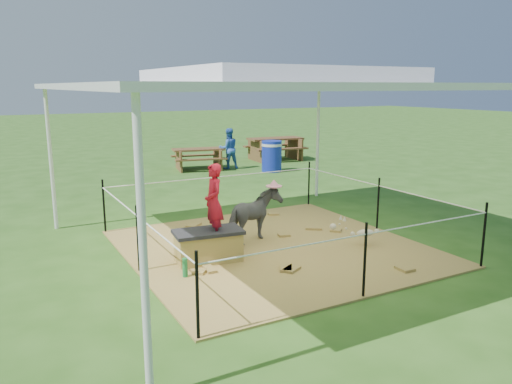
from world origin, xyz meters
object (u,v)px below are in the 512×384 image
woman (214,195)px  pony (254,216)px  straw_bale (208,247)px  distant_person (229,149)px  trash_barrel (272,156)px  foal (365,231)px  picnic_table_near (198,159)px  green_bottle (185,268)px  picnic_table_far (275,149)px

woman → pony: size_ratio=1.09×
straw_bale → distant_person: bearing=62.5°
pony → trash_barrel: 7.39m
foal → trash_barrel: 7.68m
trash_barrel → picnic_table_near: 2.39m
pony → foal: (1.54, -1.06, -0.21)m
green_bottle → picnic_table_near: size_ratio=0.16×
picnic_table_near → picnic_table_far: size_ratio=0.84×
straw_bale → picnic_table_far: (6.40, 8.77, 0.16)m
straw_bale → green_bottle: straw_bale is taller
woman → picnic_table_far: woman is taller
foal → straw_bale: bearing=-178.0°
picnic_table_far → green_bottle: bearing=-121.8°
picnic_table_near → green_bottle: bearing=-101.9°
picnic_table_near → picnic_table_far: bearing=21.8°
pony → trash_barrel: size_ratio=1.10×
straw_bale → picnic_table_far: 10.86m
woman → straw_bale: bearing=-83.0°
green_bottle → pony: pony is taller
trash_barrel → straw_bale: bearing=-126.9°
trash_barrel → picnic_table_near: (-1.88, 1.47, -0.14)m
green_bottle → straw_bale: bearing=39.3°
green_bottle → pony: 1.90m
pony → picnic_table_far: pony is taller
picnic_table_near → picnic_table_far: 3.29m
picnic_table_near → foal: bearing=-82.3°
foal → pony: bearing=159.6°
woman → picnic_table_near: (3.07, 8.19, -0.70)m
pony → woman: bearing=94.8°
straw_bale → picnic_table_near: (3.17, 8.19, 0.09)m
woman → distant_person: size_ratio=0.88×
trash_barrel → picnic_table_far: bearing=56.7°
foal → distant_person: 8.53m
trash_barrel → foal: bearing=-108.6°
picnic_table_near → straw_bale: bearing=-99.7°
foal → trash_barrel: trash_barrel is taller
foal → trash_barrel: size_ratio=0.90×
picnic_table_near → distant_person: size_ratio=1.24×
green_bottle → distant_person: bearing=60.8°
straw_bale → picnic_table_near: picnic_table_near is taller
woman → picnic_table_near: size_ratio=0.71×
woman → picnic_table_near: bearing=166.5°
green_bottle → trash_barrel: size_ratio=0.28×
woman → picnic_table_near: 8.77m
distant_person → green_bottle: bearing=69.5°
straw_bale → distant_person: (4.08, 7.83, 0.41)m
picnic_table_near → pony: bearing=-93.9°
pony → picnic_table_far: 9.85m
pony → distant_person: size_ratio=0.81×
picnic_table_near → picnic_table_far: picnic_table_far is taller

